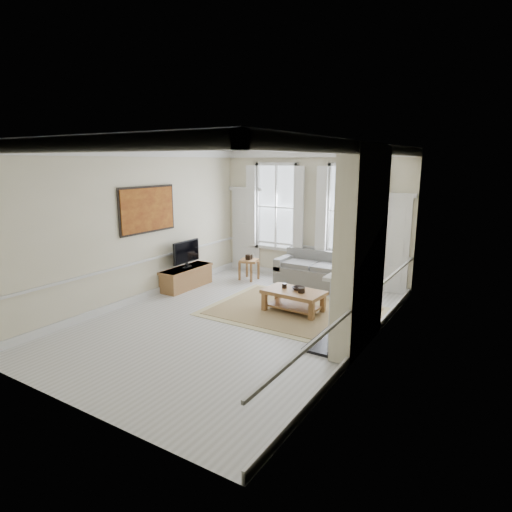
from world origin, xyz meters
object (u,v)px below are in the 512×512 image
Objects in this scene: sofa at (317,272)px; coffee_table at (294,294)px; side_table at (249,264)px; tv_stand at (187,278)px.

coffee_table is at bearing -79.69° from sofa.
tv_stand is at bearing -122.07° from side_table.
side_table is 0.38× the size of tv_stand.
sofa is at bearing 11.43° from side_table.
sofa reaches higher than coffee_table.
coffee_table is 0.88× the size of tv_stand.
side_table is at bearing 146.27° from coffee_table.
sofa is 1.50× the size of coffee_table.
coffee_table is (2.16, -1.63, -0.05)m from side_table.
side_table reaches higher than coffee_table.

